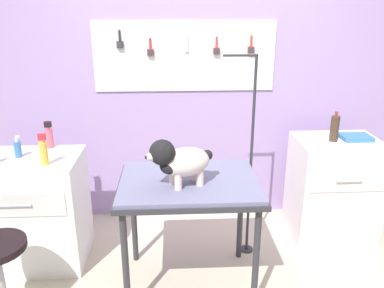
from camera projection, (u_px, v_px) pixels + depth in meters
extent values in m
cube|color=#A78CC5|center=(194.00, 98.00, 3.55)|extent=(4.00, 0.06, 2.30)
cube|color=white|center=(185.00, 57.00, 3.39)|extent=(1.58, 0.02, 0.60)
cylinder|color=gray|center=(119.00, 29.00, 3.27)|extent=(0.01, 0.02, 0.01)
cylinder|color=#292428|center=(119.00, 36.00, 3.28)|extent=(0.02, 0.02, 0.09)
cube|color=#292428|center=(120.00, 45.00, 3.31)|extent=(0.06, 0.02, 0.06)
cube|color=#333338|center=(120.00, 45.00, 3.29)|extent=(0.05, 0.01, 0.05)
cylinder|color=gray|center=(150.00, 37.00, 3.31)|extent=(0.01, 0.02, 0.01)
cylinder|color=red|center=(150.00, 44.00, 3.32)|extent=(0.02, 0.02, 0.09)
cube|color=red|center=(150.00, 52.00, 3.34)|extent=(0.06, 0.02, 0.06)
cube|color=#333338|center=(150.00, 52.00, 3.33)|extent=(0.05, 0.01, 0.05)
cylinder|color=gray|center=(186.00, 35.00, 3.32)|extent=(0.01, 0.02, 0.01)
cube|color=silver|center=(187.00, 44.00, 3.33)|extent=(0.03, 0.01, 0.13)
cylinder|color=gray|center=(217.00, 35.00, 3.33)|extent=(0.01, 0.02, 0.01)
cylinder|color=#DC3838|center=(217.00, 42.00, 3.34)|extent=(0.02, 0.02, 0.09)
cube|color=#DC3838|center=(216.00, 51.00, 3.37)|extent=(0.06, 0.02, 0.06)
cube|color=#333338|center=(217.00, 51.00, 3.35)|extent=(0.05, 0.01, 0.05)
cylinder|color=gray|center=(251.00, 34.00, 3.35)|extent=(0.01, 0.02, 0.01)
cylinder|color=red|center=(251.00, 41.00, 3.35)|extent=(0.02, 0.02, 0.09)
cube|color=red|center=(251.00, 50.00, 3.38)|extent=(0.06, 0.02, 0.06)
cube|color=#333338|center=(251.00, 50.00, 3.36)|extent=(0.05, 0.01, 0.05)
cylinder|color=#2D2D33|center=(126.00, 265.00, 2.48)|extent=(0.04, 0.04, 0.77)
cylinder|color=#2D2D33|center=(256.00, 261.00, 2.52)|extent=(0.04, 0.04, 0.77)
cylinder|color=#2D2D33|center=(134.00, 217.00, 3.04)|extent=(0.04, 0.04, 0.77)
cylinder|color=#2D2D33|center=(240.00, 214.00, 3.08)|extent=(0.04, 0.04, 0.77)
cube|color=#2D2D33|center=(189.00, 186.00, 2.65)|extent=(0.96, 0.72, 0.03)
cube|color=slate|center=(189.00, 181.00, 2.64)|extent=(0.93, 0.70, 0.03)
cylinder|color=#2D2D33|center=(246.00, 249.00, 3.29)|extent=(0.11, 0.11, 0.01)
cylinder|color=#2D2D33|center=(251.00, 160.00, 3.02)|extent=(0.02, 0.02, 1.62)
cylinder|color=#2D2D33|center=(240.00, 55.00, 2.75)|extent=(0.24, 0.02, 0.02)
cylinder|color=beige|center=(178.00, 182.00, 2.47)|extent=(0.05, 0.05, 0.11)
cylinder|color=beige|center=(173.00, 176.00, 2.55)|extent=(0.05, 0.05, 0.11)
cylinder|color=beige|center=(200.00, 178.00, 2.53)|extent=(0.05, 0.05, 0.11)
cylinder|color=beige|center=(194.00, 172.00, 2.61)|extent=(0.05, 0.05, 0.11)
ellipsoid|color=beige|center=(185.00, 162.00, 2.50)|extent=(0.38, 0.31, 0.19)
ellipsoid|color=black|center=(169.00, 166.00, 2.46)|extent=(0.16, 0.18, 0.10)
sphere|color=black|center=(162.00, 152.00, 2.42)|extent=(0.16, 0.16, 0.16)
ellipsoid|color=beige|center=(152.00, 157.00, 2.40)|extent=(0.09, 0.08, 0.05)
sphere|color=black|center=(147.00, 157.00, 2.38)|extent=(0.02, 0.02, 0.02)
ellipsoid|color=black|center=(169.00, 154.00, 2.36)|extent=(0.06, 0.05, 0.09)
ellipsoid|color=black|center=(161.00, 147.00, 2.48)|extent=(0.06, 0.05, 0.09)
sphere|color=black|center=(207.00, 155.00, 2.56)|extent=(0.07, 0.07, 0.07)
cube|color=silver|center=(32.00, 210.00, 3.04)|extent=(0.80, 0.56, 0.87)
cube|color=silver|center=(14.00, 206.00, 2.71)|extent=(0.70, 0.01, 0.17)
cylinder|color=#99999E|center=(14.00, 206.00, 2.70)|extent=(0.24, 0.02, 0.02)
cube|color=white|center=(332.00, 189.00, 3.35)|extent=(0.68, 0.52, 0.90)
cube|color=silver|center=(349.00, 181.00, 3.04)|extent=(0.60, 0.01, 0.18)
cylinder|color=#99999E|center=(349.00, 182.00, 3.03)|extent=(0.20, 0.02, 0.02)
cylinder|color=#9E9EA3|center=(2.00, 284.00, 2.50)|extent=(0.04, 0.04, 0.51)
cylinder|color=gold|center=(44.00, 154.00, 2.74)|extent=(0.05, 0.05, 0.17)
cylinder|color=gold|center=(42.00, 141.00, 2.71)|extent=(0.02, 0.02, 0.02)
cube|color=#C42D39|center=(42.00, 137.00, 2.70)|extent=(0.05, 0.03, 0.04)
cylinder|color=#3570B6|center=(18.00, 149.00, 2.90)|extent=(0.05, 0.05, 0.12)
cylinder|color=silver|center=(16.00, 140.00, 2.87)|extent=(0.02, 0.02, 0.03)
cube|color=silver|center=(18.00, 136.00, 2.86)|extent=(0.03, 0.01, 0.01)
cylinder|color=#DD5A69|center=(50.00, 139.00, 3.09)|extent=(0.06, 0.06, 0.15)
cylinder|color=#DD5A69|center=(48.00, 128.00, 3.06)|extent=(0.03, 0.03, 0.02)
cube|color=black|center=(48.00, 124.00, 3.05)|extent=(0.05, 0.03, 0.04)
cylinder|color=#403021|center=(334.00, 129.00, 3.14)|extent=(0.07, 0.07, 0.21)
cone|color=#403021|center=(336.00, 115.00, 3.11)|extent=(0.07, 0.07, 0.02)
cylinder|color=red|center=(337.00, 113.00, 3.10)|extent=(0.03, 0.03, 0.02)
cube|color=#3774C2|center=(356.00, 137.00, 3.21)|extent=(0.24, 0.18, 0.04)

